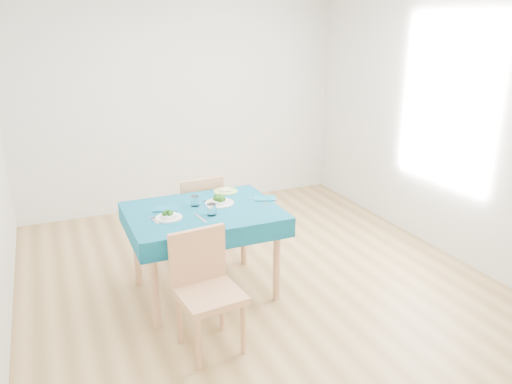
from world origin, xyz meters
name	(u,v)px	position (x,y,z in m)	size (l,w,h in m)	color
room_shell	(256,134)	(0.00, 0.00, 1.35)	(4.02, 4.52, 2.73)	olive
table	(205,252)	(-0.47, 0.01, 0.38)	(1.21, 0.92, 0.76)	navy
chair_near	(209,283)	(-0.68, -0.76, 0.52)	(0.42, 0.46, 1.05)	tan
chair_far	(196,207)	(-0.32, 0.73, 0.52)	(0.41, 0.45, 1.04)	tan
bowl_near	(169,215)	(-0.77, -0.07, 0.79)	(0.21, 0.21, 0.06)	white
bowl_far	(219,200)	(-0.30, 0.09, 0.80)	(0.24, 0.24, 0.07)	white
fork_near	(155,221)	(-0.88, -0.09, 0.76)	(0.02, 0.16, 0.00)	silver
knife_near	(200,218)	(-0.55, -0.16, 0.76)	(0.02, 0.23, 0.00)	silver
fork_far	(210,204)	(-0.37, 0.12, 0.76)	(0.02, 0.18, 0.00)	silver
knife_far	(259,201)	(0.04, 0.02, 0.76)	(0.02, 0.23, 0.00)	silver
napkin_near	(165,209)	(-0.75, 0.14, 0.76)	(0.20, 0.14, 0.01)	#0D526E
napkin_far	(265,198)	(0.10, 0.05, 0.76)	(0.19, 0.13, 0.01)	#0D526E
tumbler_center	(195,201)	(-0.50, 0.12, 0.80)	(0.07, 0.07, 0.09)	white
tumbler_side	(212,210)	(-0.44, -0.14, 0.81)	(0.07, 0.07, 0.09)	white
side_plate	(225,191)	(-0.14, 0.37, 0.76)	(0.22, 0.22, 0.01)	#A1C761
bread_slice	(225,190)	(-0.14, 0.37, 0.78)	(0.09, 0.09, 0.01)	beige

